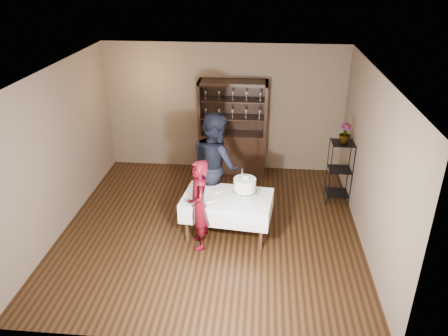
{
  "coord_description": "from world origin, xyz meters",
  "views": [
    {
      "loc": [
        0.8,
        -6.28,
        4.2
      ],
      "look_at": [
        0.22,
        0.1,
        1.11
      ],
      "focal_mm": 35.0,
      "sensor_mm": 36.0,
      "label": 1
    }
  ],
  "objects": [
    {
      "name": "back_wall",
      "position": [
        0.0,
        2.5,
        1.35
      ],
      "size": [
        5.0,
        0.02,
        2.7
      ],
      "primitive_type": "cube",
      "color": "brown",
      "rests_on": "floor"
    },
    {
      "name": "man",
      "position": [
        0.03,
        0.52,
        0.96
      ],
      "size": [
        1.12,
        1.18,
        1.92
      ],
      "primitive_type": "imported",
      "rotation": [
        0.0,
        0.0,
        2.17
      ],
      "color": "black",
      "rests_on": "floor"
    },
    {
      "name": "cake",
      "position": [
        0.57,
        -0.15,
        0.93
      ],
      "size": [
        0.4,
        0.4,
        0.55
      ],
      "rotation": [
        0.0,
        0.0,
        0.13
      ],
      "color": "white",
      "rests_on": "cake_table"
    },
    {
      "name": "plate_near",
      "position": [
        -0.0,
        -0.27,
        0.72
      ],
      "size": [
        0.23,
        0.23,
        0.01
      ],
      "primitive_type": "cylinder",
      "rotation": [
        0.0,
        0.0,
        0.24
      ],
      "color": "white",
      "rests_on": "cake_table"
    },
    {
      "name": "cake_table",
      "position": [
        0.29,
        -0.13,
        0.54
      ],
      "size": [
        1.52,
        1.03,
        0.71
      ],
      "rotation": [
        0.0,
        0.0,
        -0.11
      ],
      "color": "white",
      "rests_on": "floor"
    },
    {
      "name": "china_hutch",
      "position": [
        0.2,
        2.25,
        0.66
      ],
      "size": [
        1.4,
        0.48,
        2.0
      ],
      "color": "black",
      "rests_on": "floor"
    },
    {
      "name": "plant_etagere",
      "position": [
        2.28,
        1.2,
        0.65
      ],
      "size": [
        0.42,
        0.42,
        1.2
      ],
      "color": "black",
      "rests_on": "floor"
    },
    {
      "name": "floor",
      "position": [
        0.0,
        0.0,
        0.0
      ],
      "size": [
        5.0,
        5.0,
        0.0
      ],
      "primitive_type": "plane",
      "color": "black",
      "rests_on": "ground"
    },
    {
      "name": "potted_plant",
      "position": [
        2.3,
        1.22,
        1.37
      ],
      "size": [
        0.21,
        0.21,
        0.37
      ],
      "primitive_type": "imported",
      "rotation": [
        0.0,
        0.0,
        -0.04
      ],
      "color": "#45632F",
      "rests_on": "plant_etagere"
    },
    {
      "name": "plate_far",
      "position": [
        0.1,
        0.05,
        0.72
      ],
      "size": [
        0.21,
        0.21,
        0.01
      ],
      "primitive_type": "cylinder",
      "rotation": [
        0.0,
        0.0,
        -0.34
      ],
      "color": "white",
      "rests_on": "cake_table"
    },
    {
      "name": "wall_left",
      "position": [
        -2.5,
        0.0,
        1.35
      ],
      "size": [
        0.02,
        5.0,
        2.7
      ],
      "primitive_type": "cube",
      "color": "brown",
      "rests_on": "floor"
    },
    {
      "name": "woman",
      "position": [
        -0.12,
        -0.49,
        0.75
      ],
      "size": [
        0.49,
        0.62,
        1.49
      ],
      "primitive_type": "imported",
      "rotation": [
        0.0,
        0.0,
        -1.31
      ],
      "color": "#370510",
      "rests_on": "floor"
    },
    {
      "name": "ceiling",
      "position": [
        0.0,
        0.0,
        2.7
      ],
      "size": [
        5.0,
        5.0,
        0.0
      ],
      "primitive_type": "plane",
      "rotation": [
        3.14,
        0.0,
        0.0
      ],
      "color": "silver",
      "rests_on": "back_wall"
    },
    {
      "name": "wall_right",
      "position": [
        2.5,
        0.0,
        1.35
      ],
      "size": [
        0.02,
        5.0,
        2.7
      ],
      "primitive_type": "cube",
      "color": "brown",
      "rests_on": "floor"
    }
  ]
}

